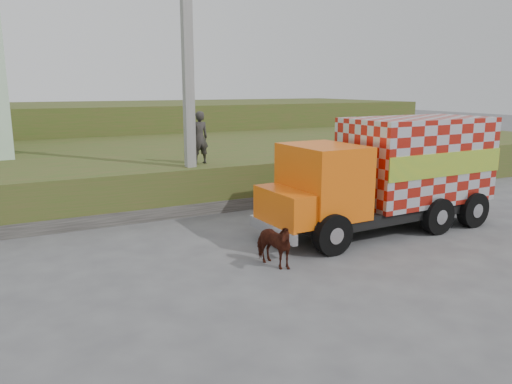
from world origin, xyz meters
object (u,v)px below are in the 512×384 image
cargo_truck (391,173)px  cow (272,244)px  pedestrian (199,138)px  utility_pole (188,86)px

cargo_truck → cow: 4.84m
cargo_truck → pedestrian: pedestrian is taller
cow → pedestrian: 6.50m
utility_pole → cargo_truck: bearing=-45.4°
utility_pole → pedestrian: (0.52, 0.51, -1.70)m
utility_pole → cow: 6.71m
cow → pedestrian: size_ratio=0.72×
cargo_truck → cow: cargo_truck is taller
utility_pole → cow: utility_pole is taller
utility_pole → cow: bearing=-91.3°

